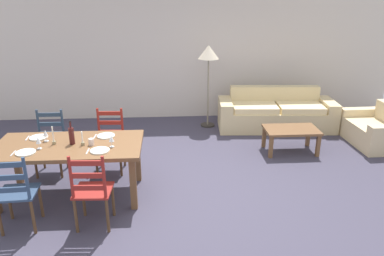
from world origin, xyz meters
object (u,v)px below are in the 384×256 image
object	(u,v)px
couch	(275,114)
coffee_table	(291,132)
coffee_cup_primary	(91,142)
armchair_upholstered	(378,131)
wine_glass_far_left	(45,133)
dining_chair_near_left	(16,193)
wine_bottle	(72,135)
dining_table	(69,150)
standing_lamp	(209,57)
wine_glass_near_right	(111,139)
dining_chair_near_right	(92,191)
wine_glass_near_left	(38,141)
dining_chair_far_left	(50,143)
dining_chair_far_right	(110,141)

from	to	relation	value
couch	coffee_table	bearing A→B (deg)	-93.41
coffee_cup_primary	armchair_upholstered	world-z (taller)	coffee_cup_primary
wine_glass_far_left	armchair_upholstered	world-z (taller)	wine_glass_far_left
dining_chair_near_left	wine_bottle	bearing A→B (deg)	56.93
dining_chair_near_left	wine_glass_far_left	xyz separation A→B (m)	(0.12, 0.86, 0.38)
dining_table	standing_lamp	bearing A→B (deg)	51.47
coffee_cup_primary	couch	bearing A→B (deg)	38.48
dining_chair_near_left	wine_glass_near_right	bearing A→B (deg)	31.23
dining_chair_near_left	couch	world-z (taller)	dining_chair_near_left
wine_glass_far_left	standing_lamp	size ratio (longest dim) A/B	0.10
wine_bottle	standing_lamp	bearing A→B (deg)	52.02
couch	armchair_upholstered	distance (m)	1.88
dining_table	coffee_cup_primary	distance (m)	0.34
dining_chair_near_right	wine_glass_far_left	distance (m)	1.20
wine_glass_near_left	dining_chair_near_left	bearing A→B (deg)	-100.14
couch	dining_chair_near_left	bearing A→B (deg)	-140.64
dining_table	dining_chair_near_right	distance (m)	0.87
wine_glass_far_left	armchair_upholstered	size ratio (longest dim) A/B	0.14
wine_glass_near_left	wine_glass_near_right	xyz separation A→B (m)	(0.90, 0.00, 0.00)
wine_glass_far_left	standing_lamp	bearing A→B (deg)	46.13
dining_chair_near_left	couch	xyz separation A→B (m)	(3.90, 3.20, -0.19)
dining_table	wine_bottle	distance (m)	0.21
wine_glass_near_left	coffee_cup_primary	bearing A→B (deg)	7.03
dining_chair_far_left	coffee_cup_primary	xyz separation A→B (m)	(0.78, -0.79, 0.32)
wine_bottle	coffee_table	bearing A→B (deg)	20.28
wine_glass_near_left	coffee_table	bearing A→B (deg)	20.24
dining_table	wine_bottle	world-z (taller)	wine_bottle
wine_bottle	couch	bearing A→B (deg)	35.68
wine_glass_far_left	coffee_table	distance (m)	3.90
dining_table	wine_glass_near_right	world-z (taller)	wine_glass_near_right
dining_chair_far_right	coffee_cup_primary	xyz separation A→B (m)	(-0.11, -0.80, 0.32)
dining_chair_near_right	couch	distance (m)	4.43
dining_chair_far_left	wine_bottle	bearing A→B (deg)	-54.33
dining_chair_near_left	standing_lamp	xyz separation A→B (m)	(2.54, 3.38, 0.93)
dining_chair_near_right	armchair_upholstered	size ratio (longest dim) A/B	0.81
dining_table	wine_glass_near_left	size ratio (longest dim) A/B	11.80
dining_chair_near_right	coffee_table	xyz separation A→B (m)	(2.97, 1.99, -0.12)
dining_chair_far_right	armchair_upholstered	xyz separation A→B (m)	(4.66, 0.74, -0.23)
dining_chair_far_right	wine_glass_near_left	size ratio (longest dim) A/B	5.96
dining_chair_near_right	dining_chair_far_right	distance (m)	1.50
dining_chair_far_left	standing_lamp	xyz separation A→B (m)	(2.58, 1.90, 0.93)
dining_chair_far_left	dining_table	bearing A→B (deg)	-57.78
standing_lamp	coffee_table	bearing A→B (deg)	-47.53
wine_glass_near_left	coffee_cup_primary	distance (m)	0.64
standing_lamp	armchair_upholstered	bearing A→B (deg)	-21.14
wine_bottle	coffee_table	distance (m)	3.59
wine_glass_far_left	coffee_table	world-z (taller)	wine_glass_far_left
wine_glass_near_right	coffee_table	world-z (taller)	wine_glass_near_right
wine_glass_near_right	armchair_upholstered	distance (m)	4.82
dining_chair_far_right	armchair_upholstered	bearing A→B (deg)	9.06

